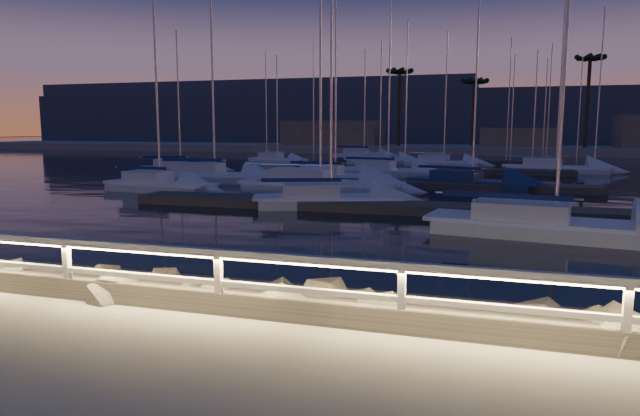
# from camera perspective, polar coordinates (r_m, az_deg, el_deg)

# --- Properties ---
(ground) EXTENTS (400.00, 400.00, 0.00)m
(ground) POSITION_cam_1_polar(r_m,az_deg,el_deg) (10.16, -15.12, -9.50)
(ground) COLOR gray
(ground) RESTS_ON ground
(harbor_water) EXTENTS (400.00, 440.00, 0.60)m
(harbor_water) POSITION_cam_1_polar(r_m,az_deg,el_deg) (39.92, 9.54, 2.26)
(harbor_water) COLOR black
(harbor_water) RESTS_ON ground
(guard_rail) EXTENTS (44.11, 0.12, 1.06)m
(guard_rail) POSITION_cam_1_polar(r_m,az_deg,el_deg) (9.99, -15.62, -5.21)
(guard_rail) COLOR silver
(guard_rail) RESTS_ON ground
(riprap) EXTENTS (32.00, 3.04, 1.43)m
(riprap) POSITION_cam_1_polar(r_m,az_deg,el_deg) (13.55, -24.67, -6.53)
(riprap) COLOR slate
(riprap) RESTS_ON ground
(floating_docks) EXTENTS (22.00, 36.00, 0.40)m
(floating_docks) POSITION_cam_1_polar(r_m,az_deg,el_deg) (41.13, 9.80, 3.22)
(floating_docks) COLOR #534D44
(floating_docks) RESTS_ON ground
(far_shore) EXTENTS (160.00, 14.00, 5.20)m
(far_shore) POSITION_cam_1_polar(r_m,az_deg,el_deg) (82.42, 13.51, 5.99)
(far_shore) COLOR gray
(far_shore) RESTS_ON ground
(palm_left) EXTENTS (3.00, 3.00, 11.20)m
(palm_left) POSITION_cam_1_polar(r_m,az_deg,el_deg) (81.55, 7.97, 13.04)
(palm_left) COLOR #463621
(palm_left) RESTS_ON ground
(palm_center) EXTENTS (3.00, 3.00, 9.70)m
(palm_center) POSITION_cam_1_polar(r_m,az_deg,el_deg) (81.42, 15.19, 11.89)
(palm_center) COLOR #463621
(palm_center) RESTS_ON ground
(palm_right) EXTENTS (3.00, 3.00, 12.20)m
(palm_right) POSITION_cam_1_polar(r_m,az_deg,el_deg) (81.26, 25.39, 13.00)
(palm_right) COLOR #463621
(palm_right) RESTS_ON ground
(distant_hills) EXTENTS (230.00, 37.50, 18.00)m
(distant_hills) POSITION_cam_1_polar(r_m,az_deg,el_deg) (144.47, 6.33, 8.74)
(distant_hills) COLOR #3B455C
(distant_hills) RESTS_ON ground
(sailboat_a) EXTENTS (7.01, 2.90, 11.66)m
(sailboat_a) POSITION_cam_1_polar(r_m,az_deg,el_deg) (33.52, -15.93, 2.33)
(sailboat_a) COLOR white
(sailboat_a) RESTS_ON ground
(sailboat_b) EXTENTS (7.22, 4.24, 11.91)m
(sailboat_b) POSITION_cam_1_polar(r_m,az_deg,el_deg) (25.89, 0.68, 0.98)
(sailboat_b) COLOR white
(sailboat_b) RESTS_ON ground
(sailboat_c) EXTENTS (9.22, 2.90, 15.54)m
(sailboat_c) POSITION_cam_1_polar(r_m,az_deg,el_deg) (32.04, -0.39, 2.45)
(sailboat_c) COLOR white
(sailboat_c) RESTS_ON ground
(sailboat_d) EXTENTS (8.66, 3.69, 14.20)m
(sailboat_d) POSITION_cam_1_polar(r_m,az_deg,el_deg) (20.51, 21.81, -1.47)
(sailboat_d) COLOR white
(sailboat_d) RESTS_ON ground
(sailboat_e) EXTENTS (6.67, 4.28, 11.14)m
(sailboat_e) POSITION_cam_1_polar(r_m,az_deg,el_deg) (46.78, -13.97, 3.94)
(sailboat_e) COLOR white
(sailboat_e) RESTS_ON ground
(sailboat_f) EXTENTS (8.40, 3.21, 13.98)m
(sailboat_f) POSITION_cam_1_polar(r_m,az_deg,el_deg) (38.51, -10.77, 3.25)
(sailboat_f) COLOR white
(sailboat_f) RESTS_ON ground
(sailboat_g) EXTENTS (7.75, 3.19, 12.78)m
(sailboat_g) POSITION_cam_1_polar(r_m,az_deg,el_deg) (43.32, 6.55, 3.80)
(sailboat_g) COLOR white
(sailboat_g) RESTS_ON ground
(sailboat_h) EXTENTS (7.98, 4.40, 13.01)m
(sailboat_h) POSITION_cam_1_polar(r_m,az_deg,el_deg) (35.12, 14.67, 2.57)
(sailboat_h) COLOR navy
(sailboat_h) RESTS_ON ground
(sailboat_i) EXTENTS (6.46, 3.08, 10.67)m
(sailboat_i) POSITION_cam_1_polar(r_m,az_deg,el_deg) (57.50, -4.41, 4.88)
(sailboat_i) COLOR white
(sailboat_i) RESTS_ON ground
(sailboat_j) EXTENTS (7.18, 2.42, 12.09)m
(sailboat_j) POSITION_cam_1_polar(r_m,az_deg,el_deg) (37.78, 1.27, 3.24)
(sailboat_j) COLOR white
(sailboat_j) RESTS_ON ground
(sailboat_k) EXTENTS (7.51, 3.39, 12.31)m
(sailboat_k) POSITION_cam_1_polar(r_m,az_deg,el_deg) (54.31, 12.07, 4.53)
(sailboat_k) COLOR white
(sailboat_k) RESTS_ON ground
(sailboat_l) EXTENTS (8.32, 2.86, 13.86)m
(sailboat_l) POSITION_cam_1_polar(r_m,az_deg,el_deg) (49.59, 22.25, 3.79)
(sailboat_l) COLOR white
(sailboat_l) RESTS_ON ground
(sailboat_m) EXTENTS (7.39, 2.66, 12.42)m
(sailboat_m) POSITION_cam_1_polar(r_m,az_deg,el_deg) (64.89, 4.27, 5.28)
(sailboat_m) COLOR white
(sailboat_m) RESTS_ON ground
(sailboat_n) EXTENTS (7.37, 3.55, 12.11)m
(sailboat_n) POSITION_cam_1_polar(r_m,az_deg,el_deg) (57.31, 5.81, 4.86)
(sailboat_n) COLOR white
(sailboat_n) RESTS_ON ground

